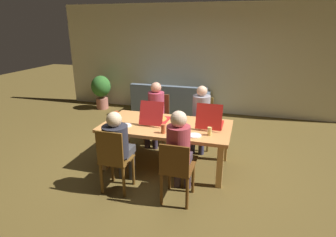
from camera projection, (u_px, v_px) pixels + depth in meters
ground_plane at (166, 164)px, 4.69m from camera, size 20.00×20.00×0.00m
back_wall at (201, 60)px, 7.16m from camera, size 7.76×0.12×2.79m
dining_table at (166, 129)px, 4.48m from camera, size 2.08×1.08×0.73m
chair_0 at (114, 159)px, 3.77m from camera, size 0.40×0.39×0.96m
person_0 at (118, 143)px, 3.83m from camera, size 0.35×0.53×1.18m
chair_1 at (202, 120)px, 5.31m from camera, size 0.41×0.45×0.94m
person_1 at (201, 113)px, 5.11m from camera, size 0.33×0.55×1.21m
chair_2 at (176, 170)px, 3.55m from camera, size 0.40×0.45×0.89m
person_2 at (179, 148)px, 3.59m from camera, size 0.31×0.49×1.27m
chair_3 at (158, 116)px, 5.53m from camera, size 0.43×0.44×0.95m
person_3 at (155, 109)px, 5.32m from camera, size 0.32×0.54×1.23m
pizza_box_0 at (156, 118)px, 4.58m from camera, size 0.39×0.52×0.40m
pizza_box_1 at (210, 123)px, 4.39m from camera, size 0.40×0.51×0.41m
plate_0 at (195, 135)px, 4.01m from camera, size 0.20×0.20×0.01m
plate_1 at (125, 125)px, 4.40m from camera, size 0.22×0.22×0.03m
drinking_glass_0 at (210, 131)px, 4.01m from camera, size 0.06×0.06×0.12m
drinking_glass_1 at (116, 115)px, 4.71m from camera, size 0.08×0.08×0.13m
drinking_glass_2 at (163, 129)px, 4.09m from camera, size 0.07×0.07×0.14m
couch at (171, 104)px, 7.13m from camera, size 1.94×0.84×0.85m
potted_plant at (101, 89)px, 7.62m from camera, size 0.53×0.53×0.94m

